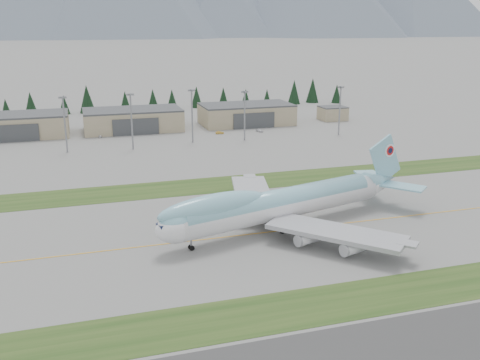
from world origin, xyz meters
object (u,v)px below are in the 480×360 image
object	(u,v)px
hangar_left	(16,125)
service_vehicle_b	(220,134)
boeing_747_freighter	(281,203)
service_vehicle_a	(100,137)
service_vehicle_c	(260,132)
hangar_center	(133,120)
hangar_right	(246,114)

from	to	relation	value
hangar_left	service_vehicle_b	size ratio (longest dim) A/B	11.63
boeing_747_freighter	service_vehicle_b	bearing A→B (deg)	67.09
hangar_left	service_vehicle_a	xyz separation A→B (m)	(38.04, -13.86, -5.39)
service_vehicle_c	hangar_center	bearing A→B (deg)	145.10
boeing_747_freighter	hangar_center	world-z (taller)	boeing_747_freighter
service_vehicle_b	service_vehicle_c	world-z (taller)	service_vehicle_b
service_vehicle_c	service_vehicle_b	bearing A→B (deg)	164.50
boeing_747_freighter	service_vehicle_b	world-z (taller)	boeing_747_freighter
hangar_right	service_vehicle_c	distance (m)	23.13
hangar_right	service_vehicle_c	xyz separation A→B (m)	(-0.19, -22.49, -5.39)
hangar_right	service_vehicle_c	size ratio (longest dim) A/B	11.07
hangar_right	service_vehicle_a	bearing A→B (deg)	-169.79
hangar_left	service_vehicle_c	xyz separation A→B (m)	(114.81, -22.49, -5.39)
boeing_747_freighter	hangar_left	world-z (taller)	boeing_747_freighter
service_vehicle_a	service_vehicle_b	world-z (taller)	service_vehicle_b
hangar_right	boeing_747_freighter	bearing A→B (deg)	-104.14
boeing_747_freighter	hangar_center	xyz separation A→B (m)	(-22.65, 148.22, -1.58)
hangar_left	boeing_747_freighter	bearing A→B (deg)	-62.35
hangar_right	service_vehicle_b	xyz separation A→B (m)	(-20.64, -22.06, -5.39)
boeing_747_freighter	service_vehicle_b	size ratio (longest dim) A/B	19.44
hangar_center	service_vehicle_c	xyz separation A→B (m)	(59.81, -22.49, -5.39)
boeing_747_freighter	service_vehicle_c	size ratio (longest dim) A/B	18.50
hangar_center	hangar_left	bearing A→B (deg)	180.00
hangar_center	hangar_right	bearing A→B (deg)	0.00
boeing_747_freighter	service_vehicle_a	xyz separation A→B (m)	(-39.61, 134.37, -6.97)
service_vehicle_a	service_vehicle_c	world-z (taller)	service_vehicle_c
hangar_center	service_vehicle_b	world-z (taller)	hangar_center
hangar_right	service_vehicle_b	size ratio (longest dim) A/B	11.63
hangar_center	hangar_right	size ratio (longest dim) A/B	1.00
service_vehicle_b	boeing_747_freighter	bearing A→B (deg)	178.24
hangar_left	hangar_center	bearing A→B (deg)	0.00
service_vehicle_a	service_vehicle_c	bearing A→B (deg)	-19.44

